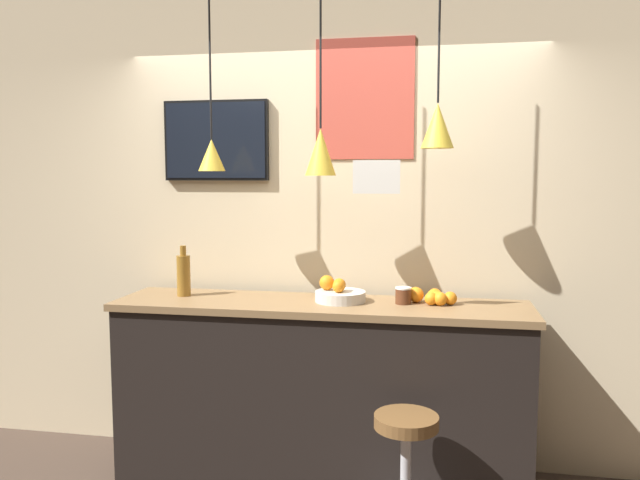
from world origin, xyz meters
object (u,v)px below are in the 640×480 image
fruit_bowl (339,294)px  juice_bottle (184,275)px  bar_stool (406,465)px  mounted_tv (216,141)px  spread_jar (403,295)px

fruit_bowl → juice_bottle: 0.93m
bar_stool → fruit_bowl: (-0.41, 0.55, 0.71)m
juice_bottle → fruit_bowl: bearing=0.0°
fruit_bowl → juice_bottle: size_ratio=0.95×
fruit_bowl → mounted_tv: 1.23m
bar_stool → juice_bottle: (-1.33, 0.55, 0.79)m
fruit_bowl → spread_jar: fruit_bowl is taller
bar_stool → spread_jar: 0.90m
juice_bottle → mounted_tv: (0.11, 0.29, 0.79)m
mounted_tv → spread_jar: bearing=-13.8°
bar_stool → juice_bottle: size_ratio=2.12×
fruit_bowl → juice_bottle: (-0.92, -0.00, 0.08)m
fruit_bowl → juice_bottle: bearing=-180.0°
bar_stool → juice_bottle: juice_bottle is taller
bar_stool → mounted_tv: mounted_tv is taller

